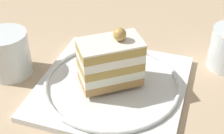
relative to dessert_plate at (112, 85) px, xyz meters
name	(u,v)px	position (x,y,z in m)	size (l,w,h in m)	color
ground_plane	(126,98)	(0.03, -0.02, -0.01)	(2.40, 2.40, 0.00)	tan
dessert_plate	(112,85)	(0.00, 0.00, 0.00)	(0.27, 0.27, 0.02)	white
cake_slice	(111,62)	(0.00, 0.00, 0.05)	(0.12, 0.10, 0.10)	tan
fork	(112,53)	(-0.02, 0.08, 0.01)	(0.04, 0.12, 0.00)	silver
drink_glass_near	(9,56)	(-0.19, 0.00, 0.03)	(0.08, 0.08, 0.08)	silver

